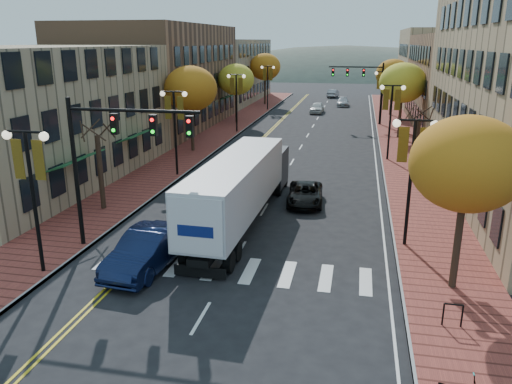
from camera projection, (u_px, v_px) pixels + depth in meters
The scene contains 31 objects.
ground at pixel (217, 291), 19.41m from camera, with size 200.00×200.00×0.00m, color black.
sidewalk_left at pixel (219, 134), 51.58m from camera, with size 4.00×85.00×0.15m, color brown.
sidewalk_right at pixel (399, 141), 48.11m from camera, with size 4.00×85.00×0.15m, color brown.
building_left_near at pixel (25, 116), 33.56m from camera, with size 12.00×22.00×9.00m, color #9E8966.
building_left_mid at pixel (157, 77), 54.82m from camera, with size 12.00×24.00×11.00m, color brown.
building_left_far at pixel (219, 71), 78.47m from camera, with size 12.00×26.00×9.50m, color #9E8966.
building_right_mid at pixel (488, 83), 53.74m from camera, with size 15.00×24.00×10.00m, color brown.
building_right_far at pixel (454, 67), 74.21m from camera, with size 15.00×20.00×11.00m, color #9E8966.
tree_left_a at pixel (101, 173), 27.99m from camera, with size 0.28×0.28×4.20m.
tree_left_b at pixel (191, 89), 42.05m from camera, with size 4.48×4.48×7.21m.
tree_left_c at pixel (236, 80), 57.16m from camera, with size 4.16×4.16×6.69m.
tree_left_d at pixel (265, 67), 73.86m from camera, with size 4.61×4.61×7.42m.
tree_right_a at pixel (467, 164), 18.08m from camera, with size 4.16×4.16×6.69m.
tree_right_b at pixel (416, 150), 33.89m from camera, with size 0.28×0.28×4.20m.
tree_right_c at pixel (403, 83), 47.95m from camera, with size 4.48×4.48×7.21m.
tree_right_d at pixel (393, 74), 62.99m from camera, with size 4.35×4.35×7.00m.
lamp_left_a at pixel (30, 175), 19.61m from camera, with size 1.96×0.36×6.05m.
lamp_left_b at pixel (175, 117), 34.60m from camera, with size 1.96×0.36×6.05m.
lamp_left_c at pixel (236, 92), 51.47m from camera, with size 1.96×0.36×6.05m.
lamp_left_d at pixel (268, 79), 68.33m from camera, with size 1.96×0.36×6.05m.
lamp_right_a at pixel (412, 158), 22.34m from camera, with size 1.96×0.36×6.05m.
lamp_right_b at pixel (391, 108), 39.20m from camera, with size 1.96×0.36×6.05m.
lamp_right_c at pixel (383, 87), 56.07m from camera, with size 1.96×0.36×6.05m.
traffic_mast_near at pixel (112, 146), 21.85m from camera, with size 6.10×0.35×7.00m.
traffic_mast_far at pixel (365, 81), 56.27m from camera, with size 6.10×0.34×7.00m.
semi_truck at pixel (243, 183), 26.22m from camera, with size 2.78×14.89×3.71m.
navy_sedan at pixel (147, 250), 21.15m from camera, with size 1.80×5.17×1.70m, color black.
black_suv at pixel (305, 194), 29.67m from camera, with size 2.02×4.37×1.21m, color black.
car_far_white at pixel (317, 108), 66.97m from camera, with size 1.68×4.18×1.42m, color silver.
car_far_silver at pixel (343, 102), 74.07m from camera, with size 1.72×4.22×1.23m, color #A8AAB0.
car_far_oncoming at pixel (333, 93), 85.51m from camera, with size 1.42×4.08×1.34m, color #96959C.
Camera 1 is at (5.03, -16.78, 9.35)m, focal length 35.00 mm.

